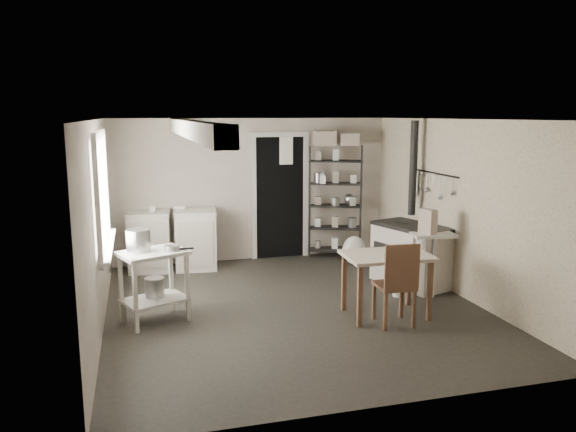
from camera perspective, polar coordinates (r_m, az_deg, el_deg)
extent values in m
plane|color=black|center=(7.05, 0.65, -9.25)|extent=(5.00, 5.00, 0.00)
plane|color=white|center=(6.65, 0.69, 9.78)|extent=(5.00, 5.00, 0.00)
cube|color=#BBAE9F|center=(9.16, -3.61, 2.68)|extent=(4.50, 0.02, 2.30)
cube|color=#BBAE9F|center=(4.46, 9.49, -5.57)|extent=(4.50, 0.02, 2.30)
cube|color=#BBAE9F|center=(6.52, -18.73, -0.94)|extent=(0.02, 5.00, 2.30)
cube|color=#BBAE9F|center=(7.67, 17.06, 0.77)|extent=(0.02, 5.00, 2.30)
cylinder|color=#A5A6A8|center=(6.55, -14.95, -2.57)|extent=(0.36, 0.36, 0.29)
cylinder|color=#A5A6A8|center=(6.50, -11.68, -3.35)|extent=(0.18, 0.18, 0.10)
cylinder|color=#A5A6A8|center=(6.71, -13.40, -7.10)|extent=(0.26, 0.26, 0.24)
imported|color=white|center=(8.69, -10.97, 0.80)|extent=(0.30, 0.30, 0.07)
imported|color=white|center=(8.63, -13.66, 0.70)|extent=(0.12, 0.12, 0.09)
imported|color=white|center=(9.18, 3.58, 4.11)|extent=(0.12, 0.12, 0.20)
cube|color=#C3B09D|center=(9.22, 3.74, 8.10)|extent=(0.38, 0.34, 0.23)
cube|color=#C3B09D|center=(9.31, 6.33, 7.96)|extent=(0.39, 0.37, 0.20)
cube|color=#C3B09D|center=(7.38, 14.03, -0.55)|extent=(0.19, 0.24, 0.32)
imported|color=white|center=(6.63, 12.12, -3.51)|extent=(0.10, 0.10, 0.09)
ellipsoid|color=white|center=(9.01, 6.73, -3.38)|extent=(0.40, 0.35, 0.45)
cylinder|color=white|center=(7.58, 11.05, -7.45)|extent=(0.17, 0.17, 0.16)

